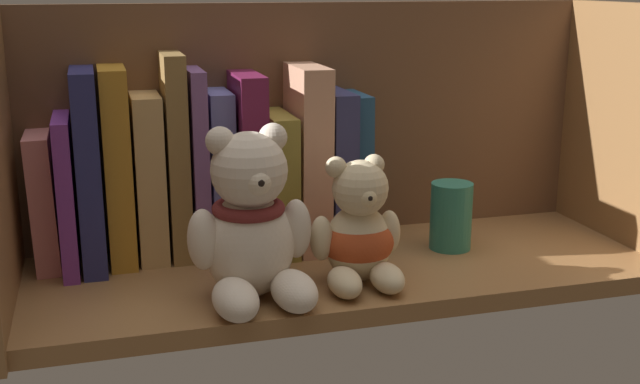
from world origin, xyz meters
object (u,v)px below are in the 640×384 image
at_px(book_1, 67,190).
at_px(pillar_candle, 451,216).
at_px(book_4, 149,177).
at_px(teddy_bear_larger, 251,227).
at_px(book_12, 353,166).
at_px(book_2, 89,167).
at_px(book_3, 117,165).
at_px(book_11, 331,166).
at_px(book_6, 197,162).
at_px(book_7, 219,172).
at_px(book_5, 175,156).
at_px(book_9, 274,179).
at_px(teddy_bear_smaller, 356,234).
at_px(book_0, 44,200).
at_px(book_10, 303,155).
at_px(book_8, 246,162).

relative_size(book_1, pillar_candle, 2.13).
height_order(book_4, teddy_bear_larger, book_4).
xyz_separation_m(book_12, pillar_candle, (0.10, -0.07, -0.05)).
height_order(book_2, book_4, book_2).
relative_size(book_3, pillar_candle, 2.75).
bearing_deg(book_11, book_6, 180.00).
bearing_deg(pillar_candle, teddy_bear_larger, -161.29).
bearing_deg(book_12, pillar_candle, -35.92).
relative_size(book_1, book_2, 0.78).
xyz_separation_m(book_7, book_11, (0.14, 0.00, -0.00)).
height_order(book_5, book_6, book_5).
relative_size(book_7, teddy_bear_larger, 1.08).
bearing_deg(book_12, book_1, -180.00).
bearing_deg(pillar_candle, book_9, 160.06).
distance_m(book_2, teddy_bear_smaller, 0.31).
xyz_separation_m(book_3, book_12, (0.28, -0.00, -0.02)).
bearing_deg(book_12, book_5, 180.00).
bearing_deg(book_1, book_0, 180.00).
bearing_deg(book_4, book_0, -180.00).
distance_m(book_5, book_12, 0.22).
bearing_deg(pillar_candle, book_2, 170.04).
height_order(book_2, book_10, book_2).
bearing_deg(book_8, book_5, -180.00).
xyz_separation_m(book_1, book_5, (0.12, 0.00, 0.03)).
distance_m(book_0, book_3, 0.09).
bearing_deg(book_7, pillar_candle, -15.25).
distance_m(book_1, book_7, 0.17).
bearing_deg(teddy_bear_larger, book_8, 80.68).
xyz_separation_m(book_0, book_10, (0.30, 0.00, 0.03)).
bearing_deg(book_0, book_8, 0.00).
height_order(book_2, book_7, book_2).
bearing_deg(book_3, book_2, -180.00).
xyz_separation_m(book_2, book_4, (0.06, 0.00, -0.02)).
bearing_deg(book_9, book_3, 180.00).
xyz_separation_m(book_6, book_8, (0.06, 0.00, -0.00)).
distance_m(book_9, teddy_bear_smaller, 0.16).
bearing_deg(book_6, book_7, -0.00).
relative_size(book_5, book_8, 1.11).
bearing_deg(book_9, book_5, 180.00).
height_order(book_8, pillar_candle, book_8).
xyz_separation_m(book_0, book_12, (0.36, 0.00, 0.02)).
relative_size(book_2, book_6, 1.02).
height_order(book_5, teddy_bear_larger, book_5).
xyz_separation_m(book_2, teddy_bear_smaller, (0.27, -0.15, -0.06)).
height_order(book_12, teddy_bear_smaller, book_12).
distance_m(book_6, teddy_bear_smaller, 0.21).
bearing_deg(book_12, teddy_bear_smaller, -107.10).
xyz_separation_m(teddy_bear_larger, teddy_bear_smaller, (0.11, 0.01, -0.02)).
xyz_separation_m(book_8, book_11, (0.10, -0.00, -0.01)).
distance_m(book_0, book_8, 0.23).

